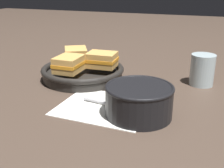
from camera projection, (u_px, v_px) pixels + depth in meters
The scene contains 9 objects.
ground_plane at pixel (110, 96), 0.77m from camera, with size 4.00×4.00×0.00m, color #47382D.
napkin at pixel (104, 106), 0.71m from camera, with size 0.23×0.20×0.00m.
soup_bowl at pixel (139, 99), 0.65m from camera, with size 0.16×0.16×0.08m.
spoon at pixel (120, 106), 0.69m from camera, with size 0.15×0.04×0.01m.
skillet at pixel (83, 72), 0.90m from camera, with size 0.26×0.36×0.04m.
sandwich_near_left at pixel (102, 60), 0.88m from camera, with size 0.09×0.08×0.05m.
sandwich_near_right at pixel (76, 55), 0.94m from camera, with size 0.11×0.12×0.05m.
sandwich_far_left at pixel (69, 64), 0.84m from camera, with size 0.07×0.09×0.05m.
drinking_glass at pixel (202, 70), 0.84m from camera, with size 0.07×0.07×0.09m.
Camera 1 is at (0.25, -0.67, 0.30)m, focal length 45.00 mm.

